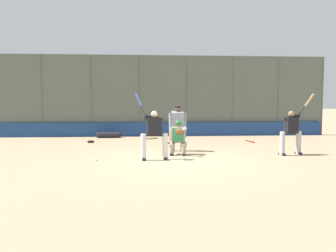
{
  "coord_description": "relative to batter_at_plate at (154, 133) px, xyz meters",
  "views": [
    {
      "loc": [
        1.07,
        10.52,
        1.89
      ],
      "look_at": [
        0.22,
        -1.0,
        1.05
      ],
      "focal_mm": 35.0,
      "sensor_mm": 36.0,
      "label": 1
    }
  ],
  "objects": [
    {
      "name": "ground_plane",
      "position": [
        -0.75,
        0.12,
        -0.88
      ],
      "size": [
        160.0,
        160.0,
        0.0
      ],
      "primitive_type": "plane",
      "color": "tan"
    },
    {
      "name": "bleachers_beyond",
      "position": [
        2.72,
        -9.8,
        -0.49
      ],
      "size": [
        12.93,
        1.95,
        1.16
      ],
      "color": "slate",
      "rests_on": "ground_plane"
    },
    {
      "name": "home_plate_marker",
      "position": [
        -0.75,
        0.12,
        -0.87
      ],
      "size": [
        0.43,
        0.43,
        0.01
      ],
      "primitive_type": "cube",
      "color": "white",
      "rests_on": "ground_plane"
    },
    {
      "name": "umpire_home",
      "position": [
        -0.97,
        -1.86,
        0.07
      ],
      "size": [
        0.71,
        0.46,
        1.75
      ],
      "rotation": [
        0.0,
        0.0,
        -0.08
      ],
      "color": "gray",
      "rests_on": "ground_plane"
    },
    {
      "name": "padding_wall",
      "position": [
        -0.75,
        -7.55,
        -0.49
      ],
      "size": [
        18.11,
        0.18,
        0.77
      ],
      "primitive_type": "cube",
      "color": "navy",
      "rests_on": "ground_plane"
    },
    {
      "name": "equipment_bag_dugout_side",
      "position": [
        2.2,
        -6.86,
        -0.73
      ],
      "size": [
        1.38,
        0.3,
        0.3
      ],
      "color": "black",
      "rests_on": "ground_plane"
    },
    {
      "name": "spare_bat_near_backstop",
      "position": [
        -4.73,
        -4.42,
        -0.85
      ],
      "size": [
        0.22,
        0.8,
        0.07
      ],
      "rotation": [
        0.0,
        0.0,
        1.78
      ],
      "color": "black",
      "rests_on": "ground_plane"
    },
    {
      "name": "baseball_loose",
      "position": [
        1.88,
        0.01,
        -0.84
      ],
      "size": [
        0.07,
        0.07,
        0.07
      ],
      "primitive_type": "sphere",
      "color": "white",
      "rests_on": "ground_plane"
    },
    {
      "name": "batter_at_plate",
      "position": [
        0.0,
        0.0,
        0.0
      ],
      "size": [
        1.1,
        0.6,
        2.21
      ],
      "rotation": [
        0.0,
        0.0,
        0.14
      ],
      "color": "silver",
      "rests_on": "ground_plane"
    },
    {
      "name": "spare_bat_third_base_side",
      "position": [
        -0.89,
        -4.2,
        -0.85
      ],
      "size": [
        0.77,
        0.41,
        0.07
      ],
      "rotation": [
        0.0,
        0.0,
        0.45
      ],
      "color": "black",
      "rests_on": "ground_plane"
    },
    {
      "name": "batter_on_deck",
      "position": [
        -4.93,
        -0.66,
        -0.01
      ],
      "size": [
        1.12,
        0.58,
        2.2
      ],
      "rotation": [
        0.0,
        0.0,
        3.39
      ],
      "color": "#B7B7BC",
      "rests_on": "ground_plane"
    },
    {
      "name": "spare_bat_by_padding",
      "position": [
        -0.11,
        -6.12,
        -0.85
      ],
      "size": [
        0.78,
        0.5,
        0.07
      ],
      "rotation": [
        0.0,
        0.0,
        3.69
      ],
      "color": "black",
      "rests_on": "ground_plane"
    },
    {
      "name": "fielding_glove_on_dirt",
      "position": [
        2.82,
        -4.77,
        -0.82
      ],
      "size": [
        0.32,
        0.24,
        0.12
      ],
      "color": "black",
      "rests_on": "ground_plane"
    },
    {
      "name": "catcher_behind_plate",
      "position": [
        -0.89,
        -0.97,
        -0.23
      ],
      "size": [
        0.69,
        0.83,
        1.25
      ],
      "rotation": [
        0.0,
        0.0,
        -0.17
      ],
      "color": "gray",
      "rests_on": "ground_plane"
    },
    {
      "name": "backstop_fence",
      "position": [
        -0.75,
        -7.65,
        1.46
      ],
      "size": [
        18.56,
        0.08,
        4.5
      ],
      "color": "#515651",
      "rests_on": "ground_plane"
    }
  ]
}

